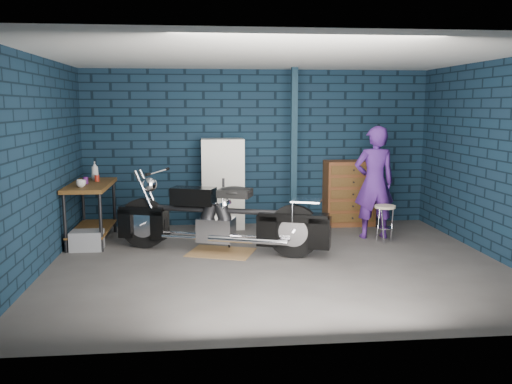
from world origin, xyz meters
The scene contains 15 objects.
ground centered at (0.00, 0.00, 0.00)m, with size 6.00×6.00×0.00m, color #514E4B.
room_walls centered at (0.00, 0.55, 1.90)m, with size 6.02×5.01×2.71m.
support_post centered at (0.55, 1.95, 1.35)m, with size 0.10×0.10×2.70m, color #112736.
workbench centered at (-2.68, 1.46, 0.46)m, with size 0.60×1.40×0.91m, color brown.
drip_mat centered at (-0.72, 0.61, 0.00)m, with size 0.89×0.67×0.01m, color olive.
motorcycle centered at (-0.72, 0.61, 0.58)m, with size 2.64×0.72×1.16m, color black, non-canonical shape.
person centered at (1.72, 1.28, 0.89)m, with size 0.65×0.43×1.77m, color #492079.
storage_bin centered at (-2.66, 0.96, 0.14)m, with size 0.46×0.32×0.28m, color gray.
locker centered at (-0.62, 2.23, 0.77)m, with size 0.71×0.51×1.53m, color silver.
tool_chest centered at (1.59, 2.23, 0.57)m, with size 0.85×0.47×1.13m, color brown.
shop_stool centered at (1.80, 0.94, 0.29)m, with size 0.32×0.32×0.58m, color #BEAF90, non-canonical shape.
cup_a centered at (-2.73, 1.08, 0.96)m, with size 0.14×0.14×0.11m, color #BEAF90.
mug_purple centered at (-2.74, 1.43, 0.96)m, with size 0.08×0.08×0.10m, color #4D175E.
mug_red centered at (-2.61, 1.67, 0.96)m, with size 0.07×0.07×0.10m, color #A82316.
bottle centered at (-2.67, 1.85, 1.06)m, with size 0.12×0.12×0.30m, color gray.
Camera 1 is at (-0.98, -6.93, 2.08)m, focal length 38.00 mm.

